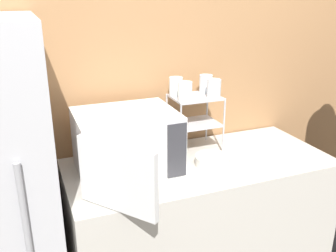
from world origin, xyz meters
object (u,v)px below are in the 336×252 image
object	(u,v)px
glass_back_right	(206,84)
bowl	(212,161)
dish_rack	(195,112)
glass_front_left	(185,91)
glass_back_left	(176,86)
glass_front_right	(214,88)
microwave	(126,143)

from	to	relation	value
glass_back_right	bowl	distance (m)	0.46
dish_rack	glass_front_left	world-z (taller)	glass_front_left
glass_back_left	bowl	xyz separation A→B (m)	(0.09, -0.30, -0.35)
dish_rack	glass_back_left	size ratio (longest dim) A/B	3.18
glass_back_left	glass_front_right	bearing A→B (deg)	-35.39
microwave	bowl	world-z (taller)	microwave
glass_front_right	bowl	bearing A→B (deg)	-116.65
glass_front_right	glass_back_right	bearing A→B (deg)	85.22
microwave	glass_back_left	size ratio (longest dim) A/B	7.11
dish_rack	microwave	bearing A→B (deg)	-163.28
glass_back_right	glass_back_left	world-z (taller)	same
microwave	glass_back_right	distance (m)	0.61
glass_front_left	glass_back_left	xyz separation A→B (m)	(-0.00, 0.12, 0.00)
bowl	glass_back_left	bearing A→B (deg)	106.80
dish_rack	glass_front_right	bearing A→B (deg)	-36.80
dish_rack	bowl	distance (m)	0.31
microwave	glass_back_right	world-z (taller)	glass_back_right
microwave	glass_front_right	size ratio (longest dim) A/B	7.11
microwave	dish_rack	size ratio (longest dim) A/B	2.24
glass_back_left	bowl	size ratio (longest dim) A/B	0.56
dish_rack	glass_front_left	distance (m)	0.18
glass_back_right	glass_front_right	distance (m)	0.12
microwave	glass_back_left	world-z (taller)	glass_back_left
dish_rack	bowl	bearing A→B (deg)	-90.83
glass_front_left	glass_front_right	world-z (taller)	same
microwave	glass_back_left	xyz separation A→B (m)	(0.35, 0.20, 0.22)
dish_rack	glass_back_right	bearing A→B (deg)	30.93
glass_front_left	glass_back_right	world-z (taller)	same
glass_back_left	bowl	world-z (taller)	glass_back_left
dish_rack	glass_front_left	xyz separation A→B (m)	(-0.09, -0.06, 0.14)
glass_back_right	bowl	size ratio (longest dim) A/B	0.56
microwave	glass_front_right	world-z (taller)	glass_front_right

